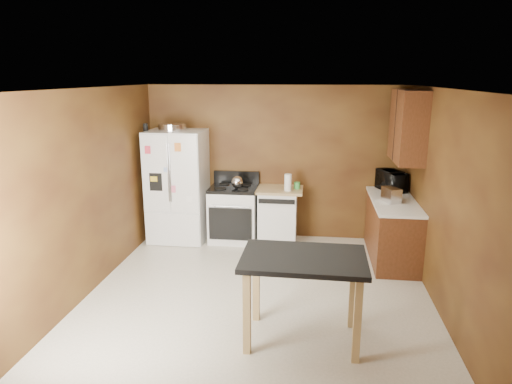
% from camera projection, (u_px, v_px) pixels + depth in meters
% --- Properties ---
extents(floor, '(4.50, 4.50, 0.00)m').
position_uv_depth(floor, '(258.00, 296.00, 5.63)').
color(floor, beige).
rests_on(floor, ground).
extents(ceiling, '(4.50, 4.50, 0.00)m').
position_uv_depth(ceiling, '(259.00, 89.00, 5.01)').
color(ceiling, white).
rests_on(ceiling, ground).
extents(wall_back, '(4.20, 0.00, 4.20)m').
position_uv_depth(wall_back, '(275.00, 163.00, 7.48)').
color(wall_back, brown).
rests_on(wall_back, ground).
extents(wall_front, '(4.20, 0.00, 4.20)m').
position_uv_depth(wall_front, '(219.00, 282.00, 3.16)').
color(wall_front, brown).
rests_on(wall_front, ground).
extents(wall_left, '(0.00, 4.50, 4.50)m').
position_uv_depth(wall_left, '(88.00, 193.00, 5.58)').
color(wall_left, brown).
rests_on(wall_left, ground).
extents(wall_right, '(0.00, 4.50, 4.50)m').
position_uv_depth(wall_right, '(446.00, 205.00, 5.06)').
color(wall_right, brown).
rests_on(wall_right, ground).
extents(roasting_pan, '(0.44, 0.44, 0.11)m').
position_uv_depth(roasting_pan, '(172.00, 127.00, 7.14)').
color(roasting_pan, silver).
rests_on(roasting_pan, refrigerator).
extents(pen_cup, '(0.08, 0.08, 0.11)m').
position_uv_depth(pen_cup, '(146.00, 127.00, 7.12)').
color(pen_cup, black).
rests_on(pen_cup, refrigerator).
extents(kettle, '(0.19, 0.19, 0.19)m').
position_uv_depth(kettle, '(237.00, 182.00, 7.24)').
color(kettle, silver).
rests_on(kettle, gas_range).
extents(paper_towel, '(0.12, 0.12, 0.26)m').
position_uv_depth(paper_towel, '(288.00, 183.00, 7.11)').
color(paper_towel, white).
rests_on(paper_towel, dishwasher).
extents(green_canister, '(0.12, 0.12, 0.11)m').
position_uv_depth(green_canister, '(297.00, 185.00, 7.25)').
color(green_canister, green).
rests_on(green_canister, dishwasher).
extents(toaster, '(0.26, 0.32, 0.20)m').
position_uv_depth(toaster, '(391.00, 195.00, 6.45)').
color(toaster, silver).
rests_on(toaster, right_cabinets).
extents(microwave, '(0.52, 0.61, 0.28)m').
position_uv_depth(microwave, '(391.00, 181.00, 7.09)').
color(microwave, black).
rests_on(microwave, right_cabinets).
extents(refrigerator, '(0.90, 0.80, 1.80)m').
position_uv_depth(refrigerator, '(178.00, 186.00, 7.39)').
color(refrigerator, white).
rests_on(refrigerator, ground).
extents(gas_range, '(0.76, 0.68, 1.10)m').
position_uv_depth(gas_range, '(234.00, 213.00, 7.45)').
color(gas_range, white).
rests_on(gas_range, ground).
extents(dishwasher, '(0.78, 0.63, 0.89)m').
position_uv_depth(dishwasher, '(278.00, 215.00, 7.38)').
color(dishwasher, white).
rests_on(dishwasher, ground).
extents(right_cabinets, '(0.63, 1.58, 2.45)m').
position_uv_depth(right_cabinets, '(397.00, 199.00, 6.60)').
color(right_cabinets, brown).
rests_on(right_cabinets, ground).
extents(island, '(1.24, 0.84, 0.91)m').
position_uv_depth(island, '(303.00, 270.00, 4.53)').
color(island, black).
rests_on(island, ground).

